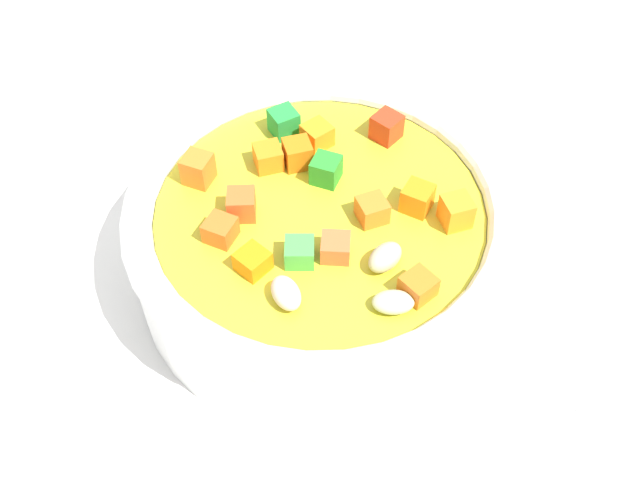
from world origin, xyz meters
TOP-DOWN VIEW (x-y plane):
  - ground_plane at (0.00, 0.00)cm, footprint 140.00×140.00cm
  - soup_bowl_main at (0.00, 0.00)cm, footprint 19.21×19.21cm

SIDE VIEW (x-z plane):
  - ground_plane at x=0.00cm, z-range -2.00..0.00cm
  - soup_bowl_main at x=0.00cm, z-range -0.13..6.59cm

